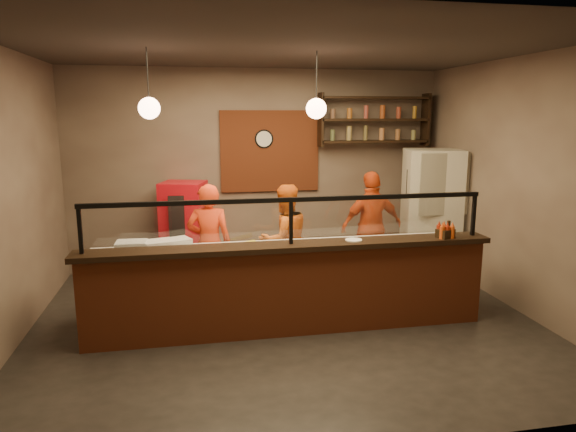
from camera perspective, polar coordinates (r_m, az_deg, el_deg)
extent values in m
plane|color=black|center=(6.37, -0.22, -11.71)|extent=(6.00, 6.00, 0.00)
plane|color=#332C27|center=(5.91, -0.24, 18.19)|extent=(6.00, 6.00, 0.00)
plane|color=#786758|center=(8.39, -3.39, 5.15)|extent=(6.00, 0.00, 6.00)
plane|color=#786758|center=(6.14, -28.92, 1.56)|extent=(0.00, 5.00, 5.00)
plane|color=#786758|center=(7.12, 24.27, 3.10)|extent=(0.00, 5.00, 5.00)
plane|color=#786758|center=(3.55, 7.22, -3.22)|extent=(6.00, 0.00, 6.00)
cube|color=brown|center=(8.36, -2.01, 7.20)|extent=(1.60, 0.04, 1.30)
cube|color=brown|center=(5.92, 0.32, -8.36)|extent=(4.60, 0.25, 1.00)
cube|color=black|center=(5.76, 0.32, -3.39)|extent=(4.70, 0.37, 0.06)
cube|color=gray|center=(6.40, -0.55, -7.52)|extent=(4.60, 0.75, 0.85)
cube|color=white|center=(6.27, -0.56, -3.63)|extent=(4.60, 0.75, 0.05)
cube|color=white|center=(5.70, 0.33, -0.66)|extent=(4.40, 0.02, 0.50)
cube|color=black|center=(5.65, 0.33, 1.82)|extent=(4.50, 0.05, 0.05)
cube|color=black|center=(5.71, -22.11, -1.47)|extent=(0.04, 0.04, 0.50)
cube|color=black|center=(5.70, 0.33, -0.66)|extent=(0.04, 0.04, 0.50)
cube|color=black|center=(6.49, 19.92, 0.14)|extent=(0.04, 0.04, 0.50)
cube|color=black|center=(8.63, 9.47, 8.18)|extent=(1.80, 0.28, 0.04)
cube|color=black|center=(8.62, 9.55, 10.50)|extent=(1.80, 0.28, 0.04)
cube|color=black|center=(8.63, 9.63, 12.83)|extent=(1.80, 0.28, 0.04)
cube|color=black|center=(8.35, 3.65, 10.62)|extent=(0.04, 0.28, 0.85)
cube|color=black|center=(8.97, 15.04, 10.30)|extent=(0.04, 0.28, 0.85)
cylinder|color=black|center=(8.32, -2.70, 8.56)|extent=(0.30, 0.04, 0.30)
cylinder|color=black|center=(6.00, -15.34, 14.82)|extent=(0.01, 0.01, 0.60)
sphere|color=#FFBA8C|center=(5.98, -15.17, 11.48)|extent=(0.24, 0.24, 0.24)
cylinder|color=black|center=(6.16, 3.19, 15.08)|extent=(0.01, 0.01, 0.60)
sphere|color=#FFBA8C|center=(6.15, 3.16, 11.83)|extent=(0.24, 0.24, 0.24)
imported|color=red|center=(6.86, -8.73, -3.09)|extent=(0.63, 0.46, 1.61)
imported|color=#D55D14|center=(7.10, -0.38, -2.69)|extent=(0.90, 0.79, 1.55)
imported|color=#D04213|center=(7.82, 9.28, -1.14)|extent=(1.02, 0.52, 1.66)
cube|color=beige|center=(8.33, 15.58, 0.40)|extent=(0.97, 0.93, 1.96)
cube|color=red|center=(8.11, -11.41, -1.45)|extent=(0.77, 0.73, 1.47)
cylinder|color=#F2ECCD|center=(6.49, 7.85, -2.96)|extent=(0.62, 0.62, 0.01)
cube|color=silver|center=(6.11, -16.99, -3.47)|extent=(0.35, 0.28, 0.17)
cube|color=white|center=(6.18, -12.26, -3.16)|extent=(0.38, 0.34, 0.15)
cube|color=white|center=(6.10, -14.18, -3.39)|extent=(0.38, 0.33, 0.16)
cylinder|color=yellow|center=(6.29, -4.94, -3.14)|extent=(0.31, 0.22, 0.06)
cube|color=black|center=(6.30, 17.07, -1.86)|extent=(0.23, 0.20, 0.10)
cylinder|color=black|center=(6.38, 17.40, -1.33)|extent=(0.05, 0.05, 0.19)
cylinder|color=silver|center=(5.94, 7.31, -2.66)|extent=(0.23, 0.23, 0.01)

